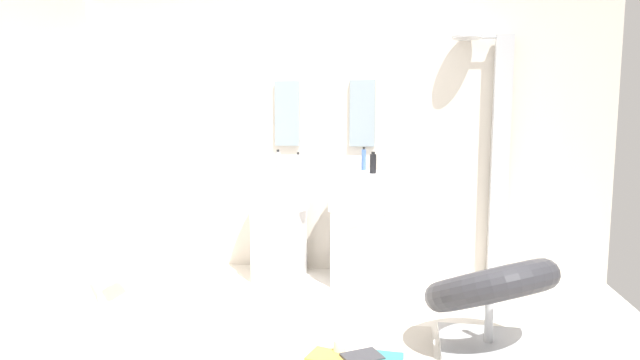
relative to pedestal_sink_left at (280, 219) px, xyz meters
The scene contains 18 objects.
ground_plane 1.43m from the pedestal_sink_left, 75.24° to the right, with size 4.80×3.60×0.04m, color silver.
rear_partition 0.93m from the pedestal_sink_left, 47.37° to the left, with size 4.80×0.10×2.60m, color beige.
pedestal_sink_left is the anchor object (origin of this frame).
pedestal_sink_right 0.68m from the pedestal_sink_left, ahead, with size 0.50×0.50×1.03m.
vanity_mirror_left 0.95m from the pedestal_sink_left, 90.00° to the left, with size 0.22×0.03×0.57m, color #8C9EA8.
vanity_mirror_right 1.17m from the pedestal_sink_left, 23.73° to the left, with size 0.22×0.03×0.57m, color #8C9EA8.
shower_column 1.92m from the pedestal_sink_left, ahead, with size 0.49×0.24×2.05m.
lounge_chair 1.98m from the pedestal_sink_left, 36.61° to the right, with size 1.10×1.10×0.65m.
towel_rack 1.33m from the pedestal_sink_left, 139.17° to the right, with size 0.37×0.22×0.95m.
area_rug 1.54m from the pedestal_sink_left, 61.44° to the right, with size 1.14×0.77×0.01m, color beige.
magazine_charcoal 1.76m from the pedestal_sink_left, 59.33° to the right, with size 0.21×0.16×0.03m, color #38383D.
magazine_teal 1.82m from the pedestal_sink_left, 56.10° to the right, with size 0.22×0.19×0.03m, color teal.
magazine_ochre 1.68m from the pedestal_sink_left, 65.25° to the right, with size 0.23×0.17×0.02m, color gold.
coffee_mug 1.63m from the pedestal_sink_left, 62.44° to the right, with size 0.07×0.07×0.08m, color white.
soap_bottle_white 0.52m from the pedestal_sink_left, 10.28° to the right, with size 0.04×0.04×0.16m.
soap_bottle_blue 0.89m from the pedestal_sink_left, 14.38° to the left, with size 0.04×0.04×0.20m.
soap_bottle_grey 0.51m from the pedestal_sink_left, 108.69° to the left, with size 0.04×0.04×0.17m.
soap_bottle_black 0.95m from the pedestal_sink_left, ahead, with size 0.05×0.05×0.18m.
Camera 1 is at (0.79, -2.93, 1.36)m, focal length 28.85 mm.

